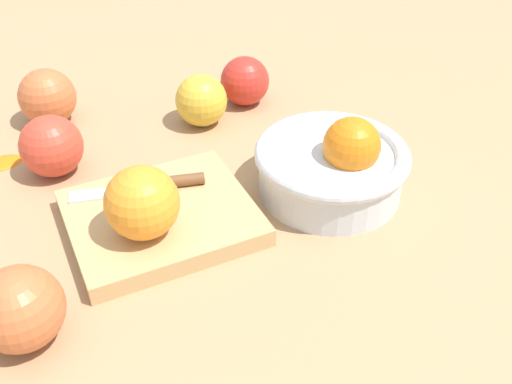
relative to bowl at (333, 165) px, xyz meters
name	(u,v)px	position (x,y,z in m)	size (l,w,h in m)	color
ground_plane	(189,165)	(0.12, -0.15, -0.04)	(2.40, 2.40, 0.00)	tan
bowl	(333,165)	(0.00, 0.00, 0.00)	(0.18, 0.18, 0.10)	silver
cutting_board	(161,218)	(0.20, -0.06, -0.03)	(0.20, 0.17, 0.02)	tan
orange_on_board	(142,203)	(0.23, -0.03, 0.02)	(0.08, 0.08, 0.08)	orange
knife	(157,185)	(0.19, -0.09, -0.01)	(0.15, 0.07, 0.01)	silver
apple_back_right	(20,309)	(0.37, 0.02, 0.00)	(0.08, 0.08, 0.08)	#CC6638
apple_front_right	(47,97)	(0.23, -0.35, 0.00)	(0.08, 0.08, 0.08)	#CC6638
apple_front_left	(201,100)	(0.05, -0.23, 0.00)	(0.07, 0.07, 0.07)	gold
apple_front_left_2	(245,81)	(-0.03, -0.25, 0.00)	(0.07, 0.07, 0.07)	red
apple_front_right_2	(51,146)	(0.26, -0.22, 0.00)	(0.08, 0.08, 0.08)	#D6422D
citrus_peel	(1,161)	(0.32, -0.28, -0.03)	(0.05, 0.04, 0.01)	orange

